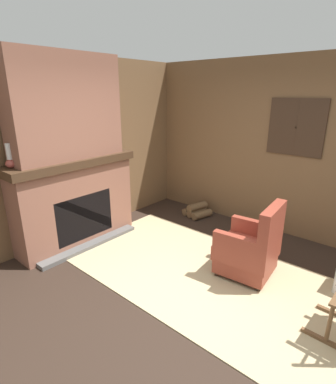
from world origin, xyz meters
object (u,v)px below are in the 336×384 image
object	(u,v)px
firewood_stack	(197,211)
oil_lamp_vase	(10,159)
storage_case	(77,151)
armchair	(250,249)

from	to	relation	value
firewood_stack	oil_lamp_vase	bearing A→B (deg)	-107.22
firewood_stack	oil_lamp_vase	world-z (taller)	oil_lamp_vase
oil_lamp_vase	storage_case	world-z (taller)	oil_lamp_vase
firewood_stack	storage_case	world-z (taller)	storage_case
armchair	oil_lamp_vase	size ratio (longest dim) A/B	3.16
armchair	oil_lamp_vase	world-z (taller)	oil_lamp_vase
armchair	oil_lamp_vase	xyz separation A→B (m)	(-2.43, -1.64, 1.04)
oil_lamp_vase	storage_case	size ratio (longest dim) A/B	1.19
armchair	storage_case	size ratio (longest dim) A/B	3.77
oil_lamp_vase	firewood_stack	bearing A→B (deg)	72.78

